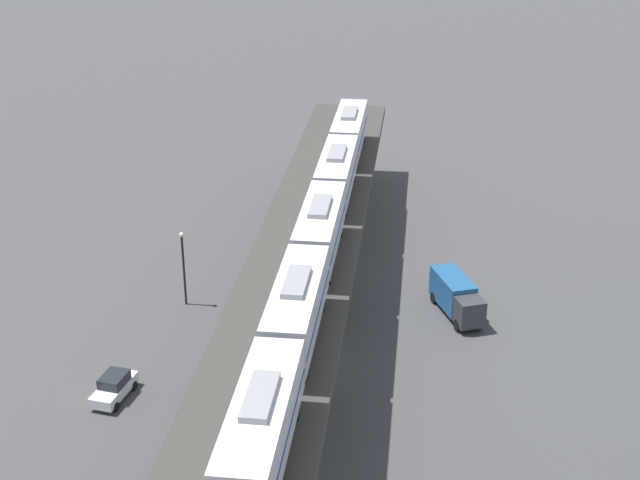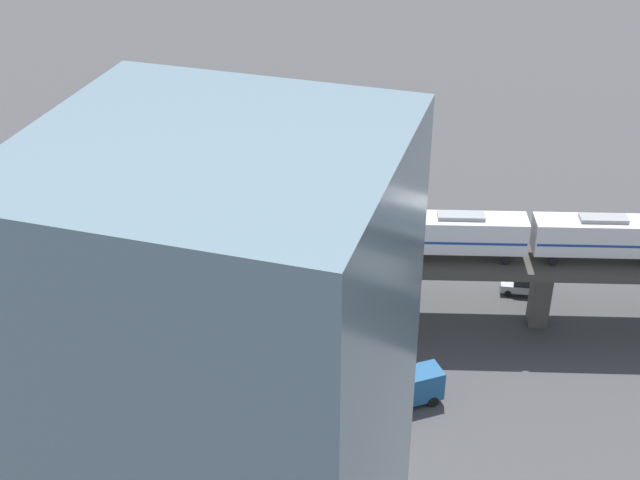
{
  "view_description": "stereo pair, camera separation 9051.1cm",
  "coord_description": "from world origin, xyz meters",
  "px_view_note": "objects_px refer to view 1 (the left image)",
  "views": [
    {
      "loc": [
        -23.29,
        54.9,
        37.6
      ],
      "look_at": [
        -0.72,
        -2.77,
        9.78
      ],
      "focal_mm": 50.0,
      "sensor_mm": 36.0,
      "label": 1
    },
    {
      "loc": [
        -67.49,
        -22.91,
        51.2
      ],
      "look_at": [
        -0.72,
        -2.77,
        9.78
      ],
      "focal_mm": 50.0,
      "sensor_mm": 36.0,
      "label": 2
    }
  ],
  "objects_px": {
    "street_car_silver": "(279,234)",
    "delivery_truck": "(456,296)",
    "subway_train": "(320,228)",
    "street_lamp": "(183,262)",
    "street_car_white": "(114,387)"
  },
  "relations": [
    {
      "from": "delivery_truck",
      "to": "street_lamp",
      "type": "xyz_separation_m",
      "value": [
        22.71,
        6.94,
        2.35
      ]
    },
    {
      "from": "street_car_silver",
      "to": "street_lamp",
      "type": "bearing_deg",
      "value": 81.31
    },
    {
      "from": "delivery_truck",
      "to": "street_lamp",
      "type": "bearing_deg",
      "value": 16.99
    },
    {
      "from": "street_car_white",
      "to": "street_car_silver",
      "type": "distance_m",
      "value": 29.86
    },
    {
      "from": "subway_train",
      "to": "delivery_truck",
      "type": "relative_size",
      "value": 8.58
    },
    {
      "from": "street_car_white",
      "to": "street_car_silver",
      "type": "height_order",
      "value": "same"
    },
    {
      "from": "subway_train",
      "to": "delivery_truck",
      "type": "xyz_separation_m",
      "value": [
        -8.76,
        -9.95,
        -9.06
      ]
    },
    {
      "from": "street_car_white",
      "to": "street_car_silver",
      "type": "bearing_deg",
      "value": -90.07
    },
    {
      "from": "subway_train",
      "to": "delivery_truck",
      "type": "bearing_deg",
      "value": -131.36
    },
    {
      "from": "street_car_silver",
      "to": "delivery_truck",
      "type": "distance_m",
      "value": 21.99
    },
    {
      "from": "delivery_truck",
      "to": "street_car_white",
      "type": "bearing_deg",
      "value": 46.7
    },
    {
      "from": "street_car_silver",
      "to": "street_lamp",
      "type": "distance_m",
      "value": 15.61
    },
    {
      "from": "subway_train",
      "to": "delivery_truck",
      "type": "distance_m",
      "value": 16.05
    },
    {
      "from": "delivery_truck",
      "to": "street_lamp",
      "type": "distance_m",
      "value": 23.86
    },
    {
      "from": "street_car_white",
      "to": "delivery_truck",
      "type": "xyz_separation_m",
      "value": [
        -20.44,
        -21.69,
        0.82
      ]
    }
  ]
}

